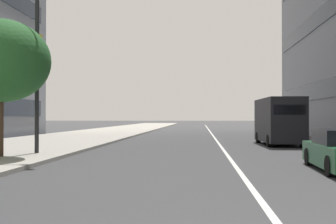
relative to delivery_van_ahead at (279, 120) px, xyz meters
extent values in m
cube|color=#A39E93|center=(6.74, 14.99, -1.45)|extent=(160.00, 8.87, 0.15)
cube|color=silver|center=(11.74, 3.65, -1.53)|extent=(110.00, 0.16, 0.01)
cylinder|color=black|center=(-11.45, 1.01, -1.22)|extent=(0.63, 0.25, 0.62)
cylinder|color=black|center=(-14.42, 1.14, -1.22)|extent=(0.63, 0.25, 0.62)
cube|color=black|center=(0.00, 0.00, 0.02)|extent=(6.01, 2.22, 2.66)
cube|color=black|center=(-2.96, -0.07, 0.60)|extent=(0.08, 1.76, 0.56)
cylinder|color=black|center=(2.01, 0.99, -1.17)|extent=(0.73, 0.28, 0.72)
cylinder|color=black|center=(2.05, -0.90, -1.17)|extent=(0.73, 0.28, 0.72)
cylinder|color=black|center=(-2.04, 0.90, -1.17)|extent=(0.73, 0.28, 0.72)
cylinder|color=black|center=(-2.00, -0.99, -1.17)|extent=(0.73, 0.28, 0.72)
cylinder|color=#232326|center=(-8.74, 12.04, 3.14)|extent=(0.18, 0.18, 9.04)
cube|color=gold|center=(-9.09, 12.04, 3.37)|extent=(0.56, 0.03, 1.10)
cube|color=gold|center=(-8.39, 12.04, 3.37)|extent=(0.56, 0.03, 1.10)
cylinder|color=#473323|center=(-10.46, 12.85, -0.20)|extent=(0.22, 0.22, 2.37)
ellipsoid|color=#265B28|center=(-10.46, 12.85, 2.46)|extent=(3.92, 3.92, 3.33)
cube|color=#232D3D|center=(14.99, -5.21, 2.50)|extent=(21.23, 0.08, 1.50)
cube|color=#232D3D|center=(14.99, -5.21, 8.68)|extent=(21.23, 0.08, 1.50)
camera|label=1|loc=(-27.18, 4.91, 0.20)|focal=46.12mm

